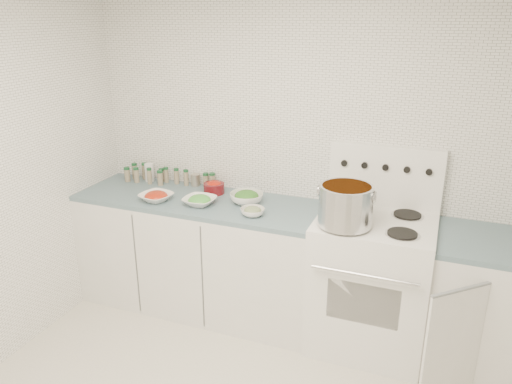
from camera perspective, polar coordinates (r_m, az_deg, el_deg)
name	(u,v)px	position (r m, az deg, el deg)	size (l,w,h in m)	color
room_walls	(234,172)	(2.15, -2.49, 2.29)	(3.54, 3.04, 2.52)	white
counter_left	(200,253)	(3.90, -6.39, -6.97)	(1.85, 0.62, 0.90)	white
stove	(371,279)	(3.53, 13.02, -9.67)	(0.76, 0.70, 1.36)	white
counter_right	(503,310)	(3.56, 26.39, -11.96)	(0.89, 0.90, 0.90)	white
stock_pot	(346,204)	(3.14, 10.21, -1.33)	(0.36, 0.34, 0.26)	silver
bowl_tomato	(156,197)	(3.72, -11.34, -0.51)	(0.27, 0.27, 0.08)	white
bowl_snowpea	(200,201)	(3.60, -6.47, -0.97)	(0.24, 0.24, 0.08)	white
bowl_broccoli	(247,197)	(3.60, -1.09, -0.60)	(0.31, 0.31, 0.10)	white
bowl_zucchini	(253,211)	(3.39, -0.39, -2.21)	(0.20, 0.20, 0.07)	white
bowl_pepper	(214,187)	(3.81, -4.83, 0.55)	(0.16, 0.16, 0.10)	#580F14
salt_canister	(149,172)	(4.16, -12.09, 2.20)	(0.07, 0.07, 0.15)	white
tin_can	(196,180)	(3.99, -6.92, 1.37)	(0.07, 0.07, 0.09)	#A99F8F
spice_cluster	(163,176)	(4.09, -10.61, 1.85)	(0.77, 0.15, 0.14)	gray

